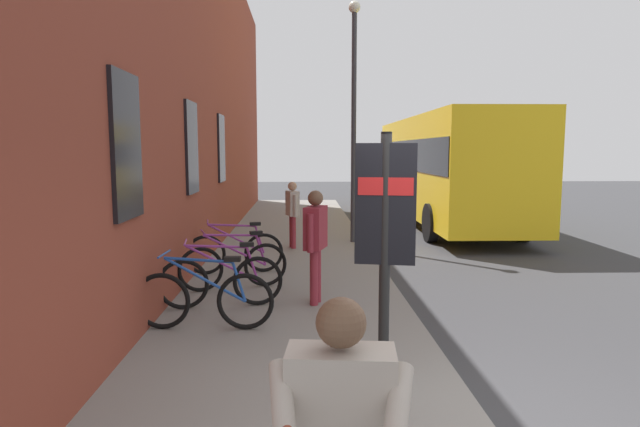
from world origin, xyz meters
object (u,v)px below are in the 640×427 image
object	(u,v)px
bicycle_far_end	(204,299)
bicycle_leaning_wall	(235,252)
street_lamp	(354,104)
bicycle_under_window	(221,281)
pedestrian_near_bus	(292,208)
transit_info_sign	(385,221)
pedestrian_by_facade	(315,235)
city_bus	(445,164)
bicycle_nearest_sign	(234,265)

from	to	relation	value
bicycle_far_end	bicycle_leaning_wall	bearing A→B (deg)	-0.34
street_lamp	bicycle_far_end	bearing A→B (deg)	158.53
bicycle_under_window	pedestrian_near_bus	world-z (taller)	pedestrian_near_bus
transit_info_sign	pedestrian_by_facade	world-z (taller)	transit_info_sign
bicycle_leaning_wall	city_bus	world-z (taller)	city_bus
city_bus	pedestrian_near_bus	xyz separation A→B (m)	(-4.69, 4.77, -0.87)
bicycle_leaning_wall	street_lamp	size ratio (longest dim) A/B	0.31
bicycle_nearest_sign	street_lamp	bearing A→B (deg)	-28.29
bicycle_leaning_wall	transit_info_sign	bearing A→B (deg)	-157.92
street_lamp	bicycle_under_window	bearing A→B (deg)	155.88
bicycle_far_end	pedestrian_near_bus	world-z (taller)	pedestrian_near_bus
bicycle_leaning_wall	transit_info_sign	distance (m)	5.35
transit_info_sign	pedestrian_near_bus	bearing A→B (deg)	7.43
bicycle_nearest_sign	bicycle_leaning_wall	bearing A→B (deg)	5.88
bicycle_leaning_wall	pedestrian_by_facade	size ratio (longest dim) A/B	1.06
bicycle_far_end	street_lamp	xyz separation A→B (m)	(6.33, -2.49, 2.95)
bicycle_under_window	pedestrian_by_facade	distance (m)	1.49
bicycle_under_window	city_bus	xyz separation A→B (m)	(9.31, -5.71, 1.41)
bicycle_nearest_sign	transit_info_sign	world-z (taller)	transit_info_sign
bicycle_under_window	bicycle_nearest_sign	world-z (taller)	same
bicycle_nearest_sign	street_lamp	distance (m)	5.78
bicycle_under_window	bicycle_leaning_wall	world-z (taller)	same
pedestrian_by_facade	bicycle_under_window	bearing A→B (deg)	95.95
bicycle_nearest_sign	bicycle_leaning_wall	size ratio (longest dim) A/B	0.97
pedestrian_by_facade	street_lamp	xyz separation A→B (m)	(5.25, -1.07, 2.33)
transit_info_sign	pedestrian_near_bus	distance (m)	7.42
bicycle_leaning_wall	street_lamp	world-z (taller)	street_lamp
bicycle_leaning_wall	pedestrian_near_bus	xyz separation A→B (m)	(2.50, -1.00, 0.54)
bicycle_leaning_wall	bicycle_far_end	bearing A→B (deg)	179.66
pedestrian_by_facade	pedestrian_near_bus	distance (m)	4.51
transit_info_sign	street_lamp	world-z (taller)	street_lamp
bicycle_under_window	street_lamp	size ratio (longest dim) A/B	0.31
bicycle_nearest_sign	transit_info_sign	size ratio (longest dim) A/B	0.71
bicycle_under_window	transit_info_sign	distance (m)	3.52
bicycle_leaning_wall	pedestrian_by_facade	distance (m)	2.52
pedestrian_near_bus	pedestrian_by_facade	bearing A→B (deg)	-174.90
bicycle_far_end	street_lamp	distance (m)	7.42
bicycle_far_end	pedestrian_by_facade	bearing A→B (deg)	-52.73
bicycle_far_end	bicycle_leaning_wall	size ratio (longest dim) A/B	1.01
street_lamp	pedestrian_by_facade	bearing A→B (deg)	168.52
bicycle_far_end	bicycle_leaning_wall	world-z (taller)	same
city_bus	transit_info_sign	bearing A→B (deg)	162.40
bicycle_far_end	bicycle_nearest_sign	world-z (taller)	same
bicycle_under_window	bicycle_leaning_wall	xyz separation A→B (m)	(2.13, 0.06, 0.00)
bicycle_far_end	city_bus	xyz separation A→B (m)	(10.26, -5.79, 1.41)
transit_info_sign	bicycle_under_window	bearing A→B (deg)	35.17
bicycle_nearest_sign	transit_info_sign	bearing A→B (deg)	-153.55
bicycle_far_end	bicycle_nearest_sign	bearing A→B (deg)	-3.92
transit_info_sign	pedestrian_near_bus	size ratio (longest dim) A/B	1.57
bicycle_under_window	bicycle_leaning_wall	size ratio (longest dim) A/B	1.00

